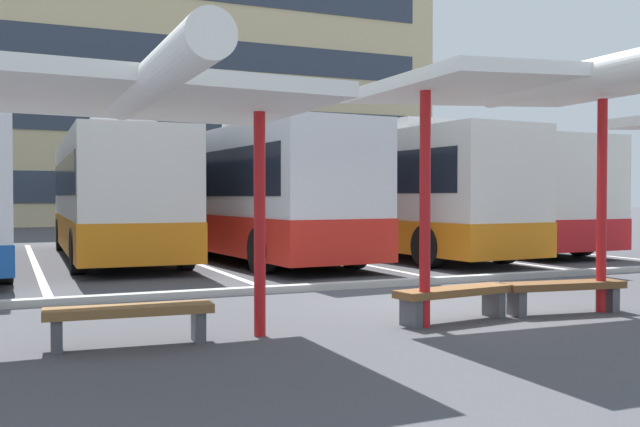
# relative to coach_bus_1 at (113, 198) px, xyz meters

# --- Properties ---
(ground_plane) EXTENTS (160.00, 160.00, 0.00)m
(ground_plane) POSITION_rel_coach_bus_1_xyz_m (3.51, -10.35, -1.61)
(ground_plane) COLOR #47474C
(terminal_building) EXTENTS (40.21, 10.11, 22.40)m
(terminal_building) POSITION_rel_coach_bus_1_xyz_m (3.55, 26.43, 8.24)
(terminal_building) COLOR #D1BC8C
(terminal_building) RESTS_ON ground
(coach_bus_1) EXTENTS (2.79, 10.65, 3.51)m
(coach_bus_1) POSITION_rel_coach_bus_1_xyz_m (0.00, 0.00, 0.00)
(coach_bus_1) COLOR silver
(coach_bus_1) RESTS_ON ground
(coach_bus_2) EXTENTS (3.33, 10.89, 3.68)m
(coach_bus_2) POSITION_rel_coach_bus_1_xyz_m (3.24, -1.35, 0.08)
(coach_bus_2) COLOR silver
(coach_bus_2) RESTS_ON ground
(coach_bus_3) EXTENTS (3.33, 11.09, 3.67)m
(coach_bus_3) POSITION_rel_coach_bus_1_xyz_m (7.16, -1.61, 0.09)
(coach_bus_3) COLOR silver
(coach_bus_3) RESTS_ON ground
(coach_bus_4) EXTENTS (2.96, 10.64, 3.61)m
(coach_bus_4) POSITION_rel_coach_bus_1_xyz_m (10.70, -0.73, 0.06)
(coach_bus_4) COLOR silver
(coach_bus_4) RESTS_ON ground
(lane_stripe_1) EXTENTS (0.16, 14.00, 0.01)m
(lane_stripe_1) POSITION_rel_coach_bus_1_xyz_m (-1.98, -0.47, -1.60)
(lane_stripe_1) COLOR white
(lane_stripe_1) RESTS_ON ground
(lane_stripe_2) EXTENTS (0.16, 14.00, 0.01)m
(lane_stripe_2) POSITION_rel_coach_bus_1_xyz_m (1.68, -0.47, -1.60)
(lane_stripe_2) COLOR white
(lane_stripe_2) RESTS_ON ground
(lane_stripe_3) EXTENTS (0.16, 14.00, 0.01)m
(lane_stripe_3) POSITION_rel_coach_bus_1_xyz_m (5.35, -0.47, -1.60)
(lane_stripe_3) COLOR white
(lane_stripe_3) RESTS_ON ground
(lane_stripe_4) EXTENTS (0.16, 14.00, 0.01)m
(lane_stripe_4) POSITION_rel_coach_bus_1_xyz_m (9.01, -0.47, -1.60)
(lane_stripe_4) COLOR white
(lane_stripe_4) RESTS_ON ground
(lane_stripe_5) EXTENTS (0.16, 14.00, 0.01)m
(lane_stripe_5) POSITION_rel_coach_bus_1_xyz_m (12.67, -0.47, -1.60)
(lane_stripe_5) COLOR white
(lane_stripe_5) RESTS_ON ground
(waiting_shelter_0) EXTENTS (4.03, 5.11, 2.92)m
(waiting_shelter_0) POSITION_rel_coach_bus_1_xyz_m (-1.36, -11.85, 1.10)
(waiting_shelter_0) COLOR red
(waiting_shelter_0) RESTS_ON ground
(bench_0) EXTENTS (1.85, 0.54, 0.45)m
(bench_0) POSITION_rel_coach_bus_1_xyz_m (-1.36, -11.54, -1.27)
(bench_0) COLOR brown
(bench_0) RESTS_ON ground
(waiting_shelter_1) EXTENTS (3.96, 4.78, 3.29)m
(waiting_shelter_1) POSITION_rel_coach_bus_1_xyz_m (3.75, -12.13, 1.45)
(waiting_shelter_1) COLOR red
(waiting_shelter_1) RESTS_ON ground
(bench_1) EXTENTS (1.80, 0.66, 0.45)m
(bench_1) POSITION_rel_coach_bus_1_xyz_m (2.85, -11.66, -1.27)
(bench_1) COLOR brown
(bench_1) RESTS_ON ground
(bench_2) EXTENTS (1.86, 0.65, 0.45)m
(bench_2) POSITION_rel_coach_bus_1_xyz_m (4.65, -11.74, -1.27)
(bench_2) COLOR brown
(bench_2) RESTS_ON ground
(platform_kerb) EXTENTS (44.00, 0.24, 0.12)m
(platform_kerb) POSITION_rel_coach_bus_1_xyz_m (3.51, -8.07, -1.55)
(platform_kerb) COLOR #ADADA8
(platform_kerb) RESTS_ON ground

